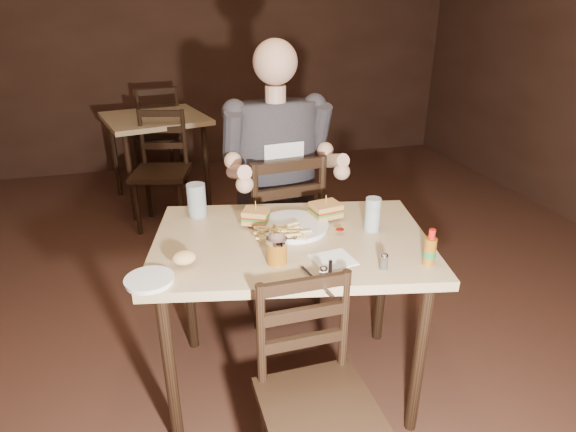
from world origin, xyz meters
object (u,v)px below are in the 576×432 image
object	(u,v)px
glass_right	(373,215)
diner	(279,144)
chair_near	(319,408)
side_plate	(149,281)
glass_left	(197,201)
bg_chair_far	(157,134)
bg_chair_near	(161,172)
dinner_plate	(293,227)
main_table	(291,257)
bg_table	(156,127)
hot_sauce	(430,247)
chair_far	(276,232)
syrup_dispenser	(277,251)

from	to	relation	value
glass_right	diner	bearing A→B (deg)	112.12
chair_near	side_plate	world-z (taller)	chair_near
glass_left	chair_near	bearing A→B (deg)	-72.38
glass_right	bg_chair_far	bearing A→B (deg)	105.25
bg_chair_near	bg_chair_far	bearing A→B (deg)	104.66
diner	dinner_plate	xyz separation A→B (m)	(-0.07, -0.51, -0.22)
bg_chair_near	main_table	bearing A→B (deg)	-61.38
bg_table	glass_left	distance (m)	2.20
bg_table	bg_chair_near	bearing A→B (deg)	-90.00
hot_sauce	glass_right	bearing A→B (deg)	104.62
bg_chair_near	chair_far	bearing A→B (deg)	-51.42
main_table	syrup_dispenser	bearing A→B (deg)	-120.68
main_table	side_plate	distance (m)	0.61
chair_far	side_plate	distance (m)	1.11
glass_left	syrup_dispenser	bearing A→B (deg)	-64.63
bg_chair_far	dinner_plate	bearing A→B (deg)	87.91
bg_chair_near	dinner_plate	distance (m)	1.99
hot_sauce	chair_far	bearing A→B (deg)	108.91
bg_table	dinner_plate	xyz separation A→B (m)	(0.52, -2.44, 0.10)
chair_far	hot_sauce	bearing A→B (deg)	103.53
chair_far	dinner_plate	distance (m)	0.64
dinner_plate	glass_left	bearing A→B (deg)	147.53
diner	hot_sauce	distance (m)	1.01
chair_far	main_table	bearing A→B (deg)	75.99
bg_table	chair_near	bearing A→B (deg)	-82.14
diner	glass_left	world-z (taller)	diner
bg_chair_far	glass_right	distance (m)	3.23
chair_near	chair_far	bearing A→B (deg)	81.45
bg_chair_far	glass_right	size ratio (longest dim) A/B	6.41
syrup_dispenser	bg_chair_far	bearing A→B (deg)	108.36
main_table	glass_left	bearing A→B (deg)	136.59
main_table	chair_far	size ratio (longest dim) A/B	1.31
chair_near	glass_left	xyz separation A→B (m)	(-0.28, 0.90, 0.44)
chair_far	side_plate	xyz separation A→B (m)	(-0.67, -0.84, 0.29)
bg_table	syrup_dispenser	distance (m)	2.73
bg_chair_near	glass_left	distance (m)	1.70
bg_chair_far	bg_chair_near	distance (m)	1.10
glass_right	hot_sauce	xyz separation A→B (m)	(0.08, -0.32, -0.00)
bg_chair_far	glass_right	xyz separation A→B (m)	(0.84, -3.09, 0.37)
chair_near	side_plate	size ratio (longest dim) A/B	4.92
bg_chair_far	hot_sauce	size ratio (longest dim) A/B	6.60
dinner_plate	glass_left	distance (m)	0.46
bg_chair_far	glass_right	bearing A→B (deg)	93.20
chair_far	diner	size ratio (longest dim) A/B	0.96
bg_chair_far	hot_sauce	bearing A→B (deg)	93.14
bg_chair_far	side_plate	xyz separation A→B (m)	(-0.08, -3.27, 0.30)
chair_far	syrup_dispenser	xyz separation A→B (m)	(-0.21, -0.83, 0.34)
bg_table	dinner_plate	distance (m)	2.49
bg_chair_near	syrup_dispenser	xyz separation A→B (m)	(0.38, -2.15, 0.37)
bg_table	bg_chair_far	size ratio (longest dim) A/B	1.02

